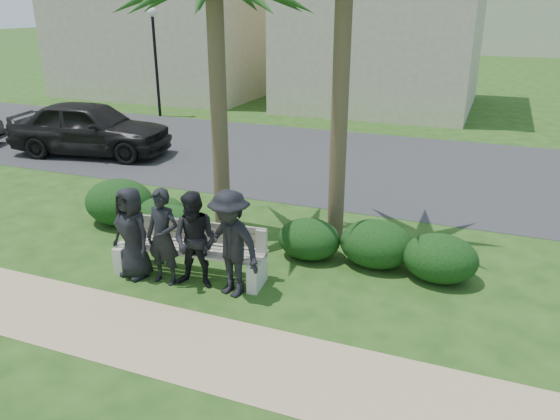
# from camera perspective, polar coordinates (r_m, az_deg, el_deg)

# --- Properties ---
(ground) EXTENTS (160.00, 160.00, 0.00)m
(ground) POSITION_cam_1_polar(r_m,az_deg,el_deg) (9.48, -6.70, -7.36)
(ground) COLOR #214213
(ground) RESTS_ON ground
(footpath) EXTENTS (30.00, 1.60, 0.01)m
(footpath) POSITION_cam_1_polar(r_m,az_deg,el_deg) (8.18, -12.77, -12.80)
(footpath) COLOR tan
(footpath) RESTS_ON ground
(asphalt_street) EXTENTS (160.00, 8.00, 0.01)m
(asphalt_street) POSITION_cam_1_polar(r_m,az_deg,el_deg) (16.45, 6.50, 5.01)
(asphalt_street) COLOR #2D2D30
(asphalt_street) RESTS_ON ground
(stucco_bldg_left) EXTENTS (10.40, 8.40, 7.30)m
(stucco_bldg_left) POSITION_cam_1_polar(r_m,az_deg,el_deg) (29.99, -11.39, 18.98)
(stucco_bldg_left) COLOR #B7AC89
(stucco_bldg_left) RESTS_ON ground
(stucco_bldg_right) EXTENTS (8.40, 8.40, 7.30)m
(stucco_bldg_right) POSITION_cam_1_polar(r_m,az_deg,el_deg) (25.82, 10.89, 18.77)
(stucco_bldg_right) COLOR #B7AC89
(stucco_bldg_right) RESTS_ON ground
(street_lamp) EXTENTS (0.36, 0.36, 4.29)m
(street_lamp) POSITION_cam_1_polar(r_m,az_deg,el_deg) (23.37, -12.99, 16.66)
(street_lamp) COLOR black
(street_lamp) RESTS_ON ground
(park_bench) EXTENTS (2.69, 0.86, 0.92)m
(park_bench) POSITION_cam_1_polar(r_m,az_deg,el_deg) (9.53, -9.36, -4.54)
(park_bench) COLOR #A99E8D
(park_bench) RESTS_ON ground
(man_a) EXTENTS (0.89, 0.69, 1.62)m
(man_a) POSITION_cam_1_polar(r_m,az_deg,el_deg) (9.58, -15.20, -2.33)
(man_a) COLOR black
(man_a) RESTS_ON ground
(man_b) EXTENTS (0.62, 0.42, 1.66)m
(man_b) POSITION_cam_1_polar(r_m,az_deg,el_deg) (9.24, -12.13, -2.77)
(man_b) COLOR black
(man_b) RESTS_ON ground
(man_c) EXTENTS (0.87, 0.72, 1.65)m
(man_c) POSITION_cam_1_polar(r_m,az_deg,el_deg) (9.01, -8.78, -3.20)
(man_c) COLOR black
(man_c) RESTS_ON ground
(man_d) EXTENTS (1.29, 0.95, 1.78)m
(man_d) POSITION_cam_1_polar(r_m,az_deg,el_deg) (8.68, -5.23, -3.54)
(man_d) COLOR black
(man_d) RESTS_ON ground
(hedge_a) EXTENTS (1.52, 1.26, 0.99)m
(hedge_a) POSITION_cam_1_polar(r_m,az_deg,el_deg) (12.14, -16.43, 0.93)
(hedge_a) COLOR black
(hedge_a) RESTS_ON ground
(hedge_b) EXTENTS (1.14, 0.94, 0.74)m
(hedge_b) POSITION_cam_1_polar(r_m,az_deg,el_deg) (11.52, -12.15, -0.42)
(hedge_b) COLOR black
(hedge_b) RESTS_ON ground
(hedge_c) EXTENTS (1.18, 0.97, 0.77)m
(hedge_c) POSITION_cam_1_polar(r_m,az_deg,el_deg) (10.94, -11.09, -1.44)
(hedge_c) COLOR black
(hedge_c) RESTS_ON ground
(hedge_d) EXTENTS (1.17, 0.97, 0.77)m
(hedge_d) POSITION_cam_1_polar(r_m,az_deg,el_deg) (10.13, 3.07, -2.92)
(hedge_d) COLOR black
(hedge_d) RESTS_ON ground
(hedge_e) EXTENTS (1.32, 1.09, 0.86)m
(hedge_e) POSITION_cam_1_polar(r_m,az_deg,el_deg) (9.95, 10.05, -3.37)
(hedge_e) COLOR black
(hedge_e) RESTS_ON ground
(hedge_f) EXTENTS (1.27, 1.05, 0.83)m
(hedge_f) POSITION_cam_1_polar(r_m,az_deg,el_deg) (9.69, 16.41, -4.73)
(hedge_f) COLOR black
(hedge_f) RESTS_ON ground
(car_a) EXTENTS (5.19, 2.79, 1.68)m
(car_a) POSITION_cam_1_polar(r_m,az_deg,el_deg) (17.99, -19.22, 8.11)
(car_a) COLOR black
(car_a) RESTS_ON ground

